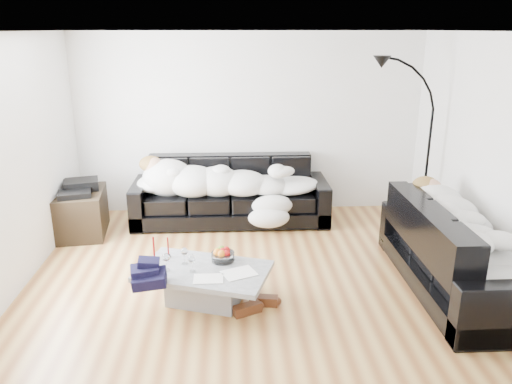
{
  "coord_description": "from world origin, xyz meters",
  "views": [
    {
      "loc": [
        -0.27,
        -4.94,
        2.63
      ],
      "look_at": [
        0.0,
        0.3,
        0.9
      ],
      "focal_mm": 35.0,
      "sensor_mm": 36.0,
      "label": 1
    }
  ],
  "objects_px": {
    "sofa_back": "(231,191)",
    "stereo": "(79,187)",
    "candle_left": "(154,249)",
    "floor_lamp": "(428,159)",
    "coffee_table": "(204,286)",
    "av_cabinet": "(82,213)",
    "sleeper_right": "(460,231)",
    "wine_glass_b": "(166,262)",
    "sofa_right": "(458,249)",
    "shoes": "(255,305)",
    "sleeper_back": "(230,178)",
    "fruit_bowl": "(223,254)",
    "wine_glass_c": "(192,263)",
    "wine_glass_a": "(185,256)",
    "candle_right": "(168,248)"
  },
  "relations": [
    {
      "from": "sofa_back",
      "to": "stereo",
      "type": "distance_m",
      "value": 2.03
    },
    {
      "from": "candle_left",
      "to": "floor_lamp",
      "type": "distance_m",
      "value": 3.69
    },
    {
      "from": "coffee_table",
      "to": "av_cabinet",
      "type": "distance_m",
      "value": 2.54
    },
    {
      "from": "sleeper_right",
      "to": "wine_glass_b",
      "type": "height_order",
      "value": "sleeper_right"
    },
    {
      "from": "sofa_right",
      "to": "floor_lamp",
      "type": "xyz_separation_m",
      "value": [
        0.21,
        1.53,
        0.57
      ]
    },
    {
      "from": "coffee_table",
      "to": "shoes",
      "type": "bearing_deg",
      "value": -18.88
    },
    {
      "from": "sofa_right",
      "to": "coffee_table",
      "type": "xyz_separation_m",
      "value": [
        -2.62,
        -0.16,
        -0.27
      ]
    },
    {
      "from": "sleeper_back",
      "to": "fruit_bowl",
      "type": "height_order",
      "value": "sleeper_back"
    },
    {
      "from": "sleeper_right",
      "to": "candle_left",
      "type": "relative_size",
      "value": 7.37
    },
    {
      "from": "sofa_back",
      "to": "wine_glass_c",
      "type": "height_order",
      "value": "sofa_back"
    },
    {
      "from": "wine_glass_b",
      "to": "fruit_bowl",
      "type": "bearing_deg",
      "value": 19.1
    },
    {
      "from": "wine_glass_a",
      "to": "wine_glass_c",
      "type": "xyz_separation_m",
      "value": [
        0.09,
        -0.18,
        0.0
      ]
    },
    {
      "from": "sofa_right",
      "to": "candle_left",
      "type": "height_order",
      "value": "sofa_right"
    },
    {
      "from": "sofa_right",
      "to": "wine_glass_b",
      "type": "height_order",
      "value": "sofa_right"
    },
    {
      "from": "wine_glass_b",
      "to": "shoes",
      "type": "distance_m",
      "value": 0.96
    },
    {
      "from": "sleeper_right",
      "to": "candle_right",
      "type": "distance_m",
      "value": 3.01
    },
    {
      "from": "coffee_table",
      "to": "sleeper_right",
      "type": "bearing_deg",
      "value": 3.47
    },
    {
      "from": "candle_right",
      "to": "shoes",
      "type": "height_order",
      "value": "candle_right"
    },
    {
      "from": "floor_lamp",
      "to": "shoes",
      "type": "bearing_deg",
      "value": -154.68
    },
    {
      "from": "sofa_right",
      "to": "wine_glass_b",
      "type": "distance_m",
      "value": 2.99
    },
    {
      "from": "shoes",
      "to": "stereo",
      "type": "bearing_deg",
      "value": 123.5
    },
    {
      "from": "sleeper_back",
      "to": "candle_right",
      "type": "relative_size",
      "value": 10.8
    },
    {
      "from": "candle_right",
      "to": "stereo",
      "type": "distance_m",
      "value": 2.07
    },
    {
      "from": "candle_left",
      "to": "floor_lamp",
      "type": "height_order",
      "value": "floor_lamp"
    },
    {
      "from": "sofa_back",
      "to": "shoes",
      "type": "bearing_deg",
      "value": -84.63
    },
    {
      "from": "candle_left",
      "to": "floor_lamp",
      "type": "bearing_deg",
      "value": 23.85
    },
    {
      "from": "candle_right",
      "to": "candle_left",
      "type": "bearing_deg",
      "value": -148.52
    },
    {
      "from": "coffee_table",
      "to": "sofa_back",
      "type": "bearing_deg",
      "value": 83.08
    },
    {
      "from": "fruit_bowl",
      "to": "sofa_back",
      "type": "bearing_deg",
      "value": 87.65
    },
    {
      "from": "sleeper_right",
      "to": "coffee_table",
      "type": "relative_size",
      "value": 1.52
    },
    {
      "from": "coffee_table",
      "to": "floor_lamp",
      "type": "height_order",
      "value": "floor_lamp"
    },
    {
      "from": "sleeper_right",
      "to": "shoes",
      "type": "bearing_deg",
      "value": 98.81
    },
    {
      "from": "sofa_back",
      "to": "shoes",
      "type": "height_order",
      "value": "sofa_back"
    },
    {
      "from": "shoes",
      "to": "floor_lamp",
      "type": "xyz_separation_m",
      "value": [
        2.34,
        1.86,
        0.97
      ]
    },
    {
      "from": "fruit_bowl",
      "to": "wine_glass_b",
      "type": "relative_size",
      "value": 1.31
    },
    {
      "from": "candle_right",
      "to": "av_cabinet",
      "type": "xyz_separation_m",
      "value": [
        -1.33,
        1.57,
        -0.18
      ]
    },
    {
      "from": "sleeper_back",
      "to": "stereo",
      "type": "height_order",
      "value": "sleeper_back"
    },
    {
      "from": "fruit_bowl",
      "to": "coffee_table",
      "type": "bearing_deg",
      "value": -136.95
    },
    {
      "from": "wine_glass_b",
      "to": "candle_left",
      "type": "distance_m",
      "value": 0.27
    },
    {
      "from": "coffee_table",
      "to": "av_cabinet",
      "type": "xyz_separation_m",
      "value": [
        -1.71,
        1.87,
        0.11
      ]
    },
    {
      "from": "candle_right",
      "to": "floor_lamp",
      "type": "bearing_deg",
      "value": 23.51
    },
    {
      "from": "shoes",
      "to": "av_cabinet",
      "type": "relative_size",
      "value": 0.56
    },
    {
      "from": "candle_left",
      "to": "sofa_right",
      "type": "bearing_deg",
      "value": -0.96
    },
    {
      "from": "sleeper_back",
      "to": "coffee_table",
      "type": "distance_m",
      "value": 2.25
    },
    {
      "from": "sofa_back",
      "to": "stereo",
      "type": "xyz_separation_m",
      "value": [
        -1.98,
        -0.37,
        0.21
      ]
    },
    {
      "from": "sofa_right",
      "to": "wine_glass_a",
      "type": "relative_size",
      "value": 13.05
    },
    {
      "from": "candle_left",
      "to": "sofa_back",
      "type": "bearing_deg",
      "value": 68.86
    },
    {
      "from": "sleeper_right",
      "to": "stereo",
      "type": "bearing_deg",
      "value": 68.49
    },
    {
      "from": "sofa_back",
      "to": "candle_left",
      "type": "bearing_deg",
      "value": -111.14
    },
    {
      "from": "sofa_back",
      "to": "wine_glass_b",
      "type": "bearing_deg",
      "value": -105.71
    }
  ]
}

